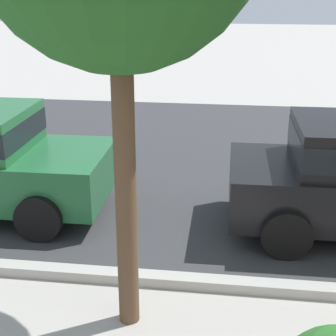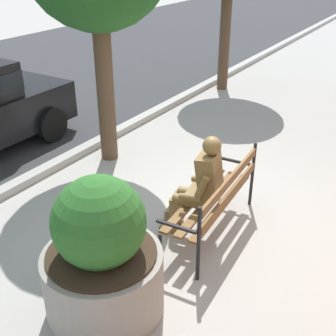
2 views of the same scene
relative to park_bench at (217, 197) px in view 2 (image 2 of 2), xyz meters
name	(u,v)px [view 2 (image 2 of 2)]	position (x,y,z in m)	size (l,w,h in m)	color
ground_plane	(215,220)	(0.26, 0.14, -0.54)	(80.00, 80.00, 0.00)	#ADA8A0
curb_stone	(58,163)	(0.26, 3.04, -0.48)	(60.00, 0.20, 0.12)	#B2AFA8
park_bench	(217,197)	(0.00, 0.00, 0.00)	(1.83, 0.66, 0.95)	brown
bronze_statue_seated	(198,187)	(-0.11, 0.21, 0.12)	(0.60, 0.85, 1.37)	olive
concrete_planter	(102,258)	(-1.73, 0.36, 0.10)	(1.18, 1.18, 1.50)	gray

